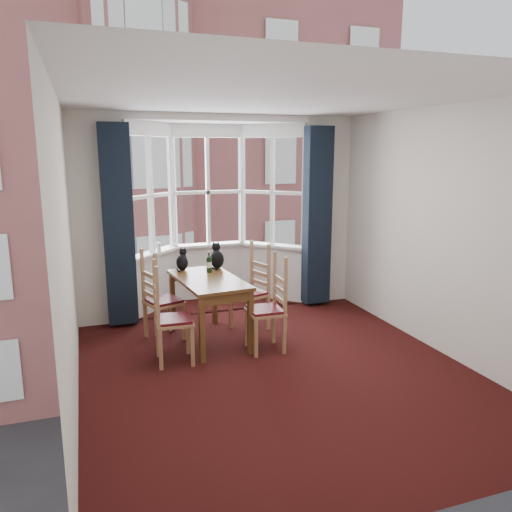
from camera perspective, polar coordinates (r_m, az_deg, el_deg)
name	(u,v)px	position (r m, az deg, el deg)	size (l,w,h in m)	color
floor	(279,373)	(5.41, 2.63, -13.25)	(4.50, 4.50, 0.00)	black
ceiling	(282,96)	(4.92, 2.96, 17.76)	(4.50, 4.50, 0.00)	white
wall_left	(66,256)	(4.63, -20.85, -0.05)	(4.50, 4.50, 0.00)	silver
wall_right	(445,232)	(6.01, 20.79, 2.54)	(4.50, 4.50, 0.00)	silver
wall_near	(425,309)	(3.07, 18.75, -5.73)	(4.00, 4.00, 0.00)	silver
wall_back_pier_left	(99,221)	(6.85, -17.51, 3.82)	(0.70, 0.12, 2.80)	silver
wall_back_pier_right	(326,211)	(7.68, 7.97, 5.08)	(0.70, 0.12, 2.80)	silver
bay_window	(212,212)	(7.57, -5.04, 5.05)	(2.76, 0.94, 2.80)	white
curtain_left	(118,226)	(6.69, -15.46, 3.33)	(0.38, 0.22, 2.60)	black
curtain_right	(317,217)	(7.43, 7.00, 4.48)	(0.38, 0.22, 2.60)	black
dining_table	(208,287)	(6.07, -5.45, -3.58)	(0.81, 1.34, 0.80)	brown
chair_left_near	(166,322)	(5.57, -10.30, -7.41)	(0.43, 0.44, 0.92)	#A77A51
chair_left_far	(157,303)	(6.24, -11.24, -5.33)	(0.51, 0.52, 0.92)	#A77A51
chair_right_near	(273,311)	(5.86, 1.91, -6.26)	(0.41, 0.43, 0.92)	#A77A51
chair_right_far	(255,293)	(6.57, -0.15, -4.23)	(0.51, 0.53, 0.92)	#A77A51
cat_left	(182,261)	(6.48, -8.43, -0.59)	(0.22, 0.25, 0.29)	black
cat_right	(217,258)	(6.54, -4.49, -0.20)	(0.21, 0.27, 0.35)	black
wine_bottle	(209,263)	(6.29, -5.39, -0.84)	(0.07, 0.07, 0.27)	black
candle_tall	(159,247)	(7.33, -11.05, 0.99)	(0.06, 0.06, 0.13)	white
street	(114,268)	(37.76, -15.92, -1.28)	(80.00, 80.00, 0.00)	#333335
tenement_building	(135,171)	(18.65, -13.71, 9.40)	(18.40, 7.80, 15.20)	#A15753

